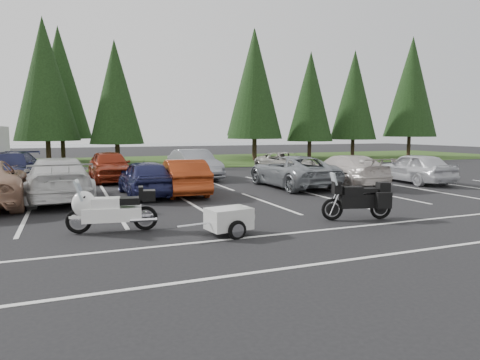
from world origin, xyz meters
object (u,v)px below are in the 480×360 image
cargo_trailer (229,222)px  car_near_4 (145,178)px  car_near_3 (58,179)px  car_far_1 (10,169)px  adventure_motorcycle (357,196)px  car_near_8 (414,168)px  car_far_4 (286,163)px  car_near_5 (183,177)px  car_far_2 (110,166)px  car_near_7 (344,170)px  touring_motorcycle (112,205)px  car_near_6 (292,171)px  car_far_3 (194,164)px

cargo_trailer → car_near_4: bearing=86.8°
car_near_3 → car_far_1: size_ratio=1.03×
car_near_4 → adventure_motorcycle: car_near_4 is taller
car_near_8 → car_far_4: (-3.87, 6.61, -0.10)m
car_far_4 → adventure_motorcycle: bearing=-113.1°
car_near_5 → car_far_2: car_far_2 is taller
car_near_7 → car_near_8: (3.89, -0.52, 0.02)m
car_near_3 → car_near_5: 4.87m
car_near_5 → touring_motorcycle: 6.91m
car_far_2 → car_near_3: bearing=-115.3°
car_near_7 → touring_motorcycle: 12.93m
car_near_7 → touring_motorcycle: car_near_7 is taller
car_near_8 → car_near_3: bearing=-0.7°
car_near_7 → car_far_2: 12.11m
car_near_6 → car_near_7: size_ratio=1.05×
car_near_7 → adventure_motorcycle: car_near_7 is taller
car_near_3 → car_far_4: bearing=-158.6°
car_near_5 → car_far_2: size_ratio=0.94×
cargo_trailer → car_near_3: bearing=109.1°
car_near_5 → touring_motorcycle: (-3.45, -5.99, -0.02)m
car_near_6 → car_near_8: bearing=171.7°
adventure_motorcycle → touring_motorcycle: bearing=-174.1°
car_near_8 → car_far_3: (-9.90, 6.09, 0.04)m
car_near_7 → car_far_4: car_near_7 is taller
car_near_8 → car_far_2: bearing=-23.0°
car_near_6 → car_far_1: car_far_1 is taller
touring_motorcycle → car_far_1: bearing=115.8°
car_far_1 → car_far_3: car_far_1 is taller
car_near_8 → adventure_motorcycle: car_near_8 is taller
car_far_3 → car_far_1: bearing=173.4°
car_far_4 → touring_motorcycle: touring_motorcycle is taller
car_near_3 → cargo_trailer: size_ratio=3.65×
car_near_4 → car_far_3: car_far_3 is taller
car_far_1 → adventure_motorcycle: car_far_1 is taller
car_near_4 → car_near_6: (6.92, 0.17, 0.00)m
car_far_2 → car_near_5: bearing=-70.6°
car_far_1 → touring_motorcycle: bearing=-67.1°
car_near_7 → car_near_8: size_ratio=1.14×
car_near_7 → cargo_trailer: car_near_7 is taller
car_near_8 → car_far_1: size_ratio=0.81×
car_near_6 → car_near_8: (6.60, -0.86, 0.02)m
car_near_4 → car_near_5: (1.57, -0.08, -0.01)m
car_far_3 → car_far_4: car_far_3 is taller
car_far_1 → touring_motorcycle: 12.48m
car_near_3 → car_near_4: size_ratio=1.31×
car_near_7 → car_near_6: bearing=-8.4°
car_near_7 → adventure_motorcycle: size_ratio=2.16×
car_near_6 → car_far_4: size_ratio=1.12×
adventure_motorcycle → car_far_2: bearing=129.5°
car_near_3 → car_near_5: car_near_3 is taller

